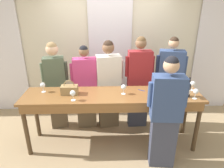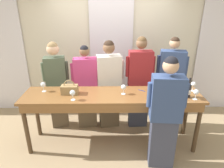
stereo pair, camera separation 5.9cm
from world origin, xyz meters
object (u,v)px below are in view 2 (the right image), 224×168
Objects in this scene: wine_glass_front_right at (43,85)px; guest_olive_jacket at (57,85)px; wine_glass_front_left at (73,93)px; tasting_bar at (112,101)px; handbag at (70,89)px; wine_glass_center_left at (183,90)px; guest_striped_shirt at (139,83)px; wine_glass_center_mid at (124,87)px; wine_bottle at (189,90)px; guest_navy_coat at (170,84)px; host_pouring at (165,115)px; guest_pink_top at (86,88)px; wine_glass_center_right at (193,84)px; wine_glass_front_mid at (196,92)px; guest_cream_sweater at (109,85)px.

wine_glass_front_right is 0.49m from guest_olive_jacket.
tasting_bar is at bearing 16.27° from wine_glass_front_left.
handbag is 1.63× the size of wine_glass_center_left.
guest_striped_shirt is (1.67, 0.44, -0.15)m from wine_glass_front_right.
wine_glass_front_right is 1.00× the size of wine_glass_center_left.
wine_glass_front_left is 1.00× the size of wine_glass_center_mid.
wine_bottle is at bearing -5.97° from wine_glass_front_right.
guest_navy_coat is 1.14m from host_pouring.
guest_pink_top is at bearing 0.00° from guest_olive_jacket.
wine_glass_center_right is 0.54m from guest_navy_coat.
guest_pink_top is at bearing 157.68° from wine_bottle.
wine_glass_center_mid is at bearing -24.86° from guest_olive_jacket.
handbag is at bearing 175.05° from tasting_bar.
guest_pink_top reaches higher than wine_glass_front_mid.
wine_glass_center_right is (1.36, 0.14, 0.23)m from tasting_bar.
handbag is 0.15× the size of guest_cream_sweater.
guest_navy_coat reaches higher than tasting_bar.
wine_glass_front_left and wine_glass_center_left have the same top height.
wine_glass_front_right is 1.19m from guest_cream_sweater.
guest_olive_jacket is at bearing 169.25° from wine_glass_center_right.
guest_navy_coat is (1.60, -0.00, 0.07)m from guest_pink_top.
tasting_bar is 0.60m from guest_cream_sweater.
guest_navy_coat is at bearing 28.15° from tasting_bar.
wine_glass_center_left is at bearing -91.23° from guest_navy_coat.
wine_glass_front_right reaches higher than tasting_bar.
wine_bottle reaches higher than wine_glass_center_left.
wine_glass_front_right is at bearing 179.76° from wine_glass_center_right.
handbag is at bearing -163.45° from guest_navy_coat.
tasting_bar is at bearing 175.54° from wine_bottle.
tasting_bar is 1.68× the size of host_pouring.
wine_glass_front_mid is at bearing -23.62° from guest_pink_top.
wine_bottle is at bearing -22.32° from guest_pink_top.
host_pouring is at bearing -31.26° from guest_olive_jacket.
guest_olive_jacket is at bearing 180.00° from guest_navy_coat.
guest_cream_sweater reaches higher than wine_glass_center_mid.
host_pouring reaches higher than wine_glass_center_left.
guest_olive_jacket is at bearing -180.00° from guest_pink_top.
guest_olive_jacket is 1.04× the size of guest_pink_top.
wine_glass_center_mid is at bearing 173.21° from wine_bottle.
host_pouring is (1.34, -0.31, -0.20)m from wine_glass_front_left.
wine_glass_front_left is at bearing -68.61° from handbag.
guest_navy_coat reaches higher than handbag.
wine_glass_center_right is 0.09× the size of guest_cream_sweater.
guest_olive_jacket is 0.99× the size of host_pouring.
wine_glass_front_mid is (1.87, -0.00, 0.00)m from wine_glass_front_left.
wine_glass_front_right is 2.25m from wine_glass_center_left.
tasting_bar is 1.30m from wine_glass_front_mid.
wine_glass_front_mid is at bearing -6.80° from handbag.
guest_navy_coat is at bearing 96.40° from wine_bottle.
wine_bottle is 0.19× the size of guest_cream_sweater.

